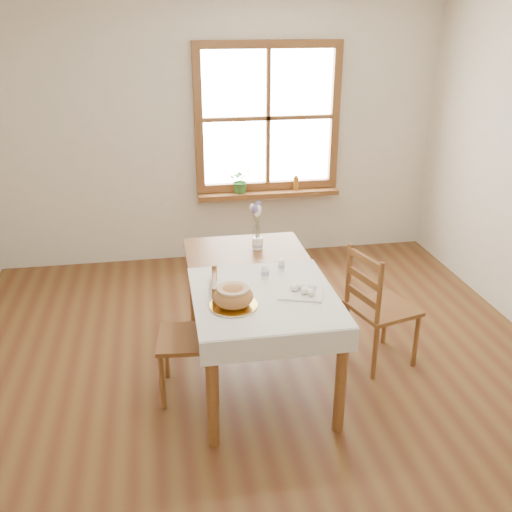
{
  "coord_description": "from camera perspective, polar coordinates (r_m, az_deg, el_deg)",
  "views": [
    {
      "loc": [
        -0.61,
        -3.18,
        2.4
      ],
      "look_at": [
        0.0,
        0.3,
        0.9
      ],
      "focal_mm": 40.0,
      "sensor_mm": 36.0,
      "label": 1
    }
  ],
  "objects": [
    {
      "name": "eggs",
      "position": [
        3.63,
        4.5,
        -3.26
      ],
      "size": [
        0.26,
        0.25,
        0.05
      ],
      "primitive_type": null,
      "rotation": [
        0.0,
        0.0,
        -0.32
      ],
      "color": "white",
      "rests_on": "egg_napkin"
    },
    {
      "name": "salt_shaker",
      "position": [
        3.82,
        0.91,
        -1.59
      ],
      "size": [
        0.06,
        0.06,
        0.1
      ],
      "primitive_type": "cylinder",
      "rotation": [
        0.0,
        0.0,
        -0.14
      ],
      "color": "white",
      "rests_on": "table_linen"
    },
    {
      "name": "room_walls",
      "position": [
        3.31,
        0.92,
        10.93
      ],
      "size": [
        4.6,
        5.1,
        2.65
      ],
      "color": "silver",
      "rests_on": "ground"
    },
    {
      "name": "lavender_bouquet",
      "position": [
        4.25,
        0.16,
        3.42
      ],
      "size": [
        0.14,
        0.14,
        0.27
      ],
      "primitive_type": null,
      "color": "#635190",
      "rests_on": "flower_vase"
    },
    {
      "name": "egg_napkin",
      "position": [
        3.64,
        4.48,
        -3.68
      ],
      "size": [
        0.34,
        0.31,
        0.01
      ],
      "primitive_type": "cube",
      "rotation": [
        0.0,
        0.0,
        -0.32
      ],
      "color": "white",
      "rests_on": "table_linen"
    },
    {
      "name": "chair_right",
      "position": [
        4.24,
        12.59,
        -4.91
      ],
      "size": [
        0.54,
        0.53,
        0.91
      ],
      "primitive_type": null,
      "rotation": [
        0.0,
        0.0,
        1.84
      ],
      "color": "brown",
      "rests_on": "ground"
    },
    {
      "name": "bread_plate",
      "position": [
        3.48,
        -2.27,
        -4.98
      ],
      "size": [
        0.32,
        0.32,
        0.02
      ],
      "primitive_type": "cylinder",
      "rotation": [
        0.0,
        0.0,
        0.12
      ],
      "color": "white",
      "rests_on": "table_linen"
    },
    {
      "name": "amber_bottle",
      "position": [
        5.97,
        4.01,
        7.34
      ],
      "size": [
        0.06,
        0.06,
        0.15
      ],
      "primitive_type": "cylinder",
      "rotation": [
        0.0,
        0.0,
        -0.03
      ],
      "color": "#AC691F",
      "rests_on": "window_sill"
    },
    {
      "name": "table_linen",
      "position": [
        3.62,
        0.83,
        -3.96
      ],
      "size": [
        0.91,
        0.99,
        0.01
      ],
      "primitive_type": "cube",
      "color": "white",
      "rests_on": "dining_table"
    },
    {
      "name": "window_sill",
      "position": [
        5.94,
        1.25,
        6.28
      ],
      "size": [
        1.46,
        0.2,
        0.05
      ],
      "color": "brown",
      "rests_on": "ground"
    },
    {
      "name": "potted_plant",
      "position": [
        5.85,
        -1.51,
        7.3
      ],
      "size": [
        0.25,
        0.27,
        0.2
      ],
      "primitive_type": "imported",
      "rotation": [
        0.0,
        0.0,
        -0.07
      ],
      "color": "#35712D",
      "rests_on": "window_sill"
    },
    {
      "name": "bread_loaf",
      "position": [
        3.44,
        -2.29,
        -3.88
      ],
      "size": [
        0.25,
        0.25,
        0.14
      ],
      "primitive_type": "ellipsoid",
      "color": "#B2753F",
      "rests_on": "bread_plate"
    },
    {
      "name": "pepper_shaker",
      "position": [
        3.94,
        2.55,
        -0.88
      ],
      "size": [
        0.06,
        0.06,
        0.09
      ],
      "primitive_type": "cylinder",
      "rotation": [
        0.0,
        0.0,
        -0.33
      ],
      "color": "white",
      "rests_on": "table_linen"
    },
    {
      "name": "dining_table",
      "position": [
        3.93,
        0.0,
        -3.15
      ],
      "size": [
        0.9,
        1.6,
        0.75
      ],
      "color": "brown",
      "rests_on": "ground"
    },
    {
      "name": "chair_left",
      "position": [
        3.83,
        -6.76,
        -7.99
      ],
      "size": [
        0.46,
        0.45,
        0.87
      ],
      "primitive_type": null,
      "rotation": [
        0.0,
        0.0,
        -1.67
      ],
      "color": "brown",
      "rests_on": "ground"
    },
    {
      "name": "flower_vase",
      "position": [
        4.32,
        0.16,
        1.2
      ],
      "size": [
        0.08,
        0.08,
        0.09
      ],
      "primitive_type": "cylinder",
      "rotation": [
        0.0,
        0.0,
        0.05
      ],
      "color": "white",
      "rests_on": "dining_table"
    },
    {
      "name": "ground",
      "position": [
        4.03,
        0.76,
        -13.56
      ],
      "size": [
        5.0,
        5.0,
        0.0
      ],
      "primitive_type": "plane",
      "color": "brown",
      "rests_on": "ground"
    },
    {
      "name": "window",
      "position": [
        5.83,
        1.18,
        13.64
      ],
      "size": [
        1.46,
        0.08,
        1.46
      ],
      "color": "brown",
      "rests_on": "ground"
    }
  ]
}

